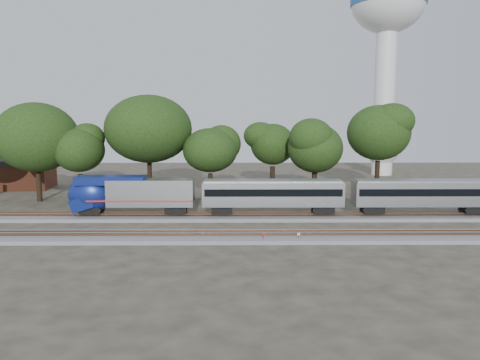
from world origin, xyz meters
name	(u,v)px	position (x,y,z in m)	size (l,w,h in m)	color
ground	(201,230)	(0.00, 0.00, 0.00)	(160.00, 160.00, 0.00)	#383328
track_far	(205,217)	(0.00, 6.00, 0.21)	(160.00, 5.00, 0.73)	slate
track_near	(198,237)	(0.00, -4.00, 0.21)	(160.00, 5.00, 0.73)	slate
switch_stand_red	(263,237)	(6.64, -5.70, 0.64)	(0.32, 0.06, 1.01)	#512D19
switch_stand_white	(299,236)	(10.21, -5.36, 0.61)	(0.30, 0.06, 0.96)	#512D19
switch_lever	(257,240)	(6.03, -5.27, 0.15)	(0.50, 0.30, 0.30)	#512D19
water_tower	(387,24)	(36.05, 51.44, 32.17)	(15.69, 15.69, 43.43)	silver
brick_building	(20,174)	(-34.34, 31.39, 2.59)	(11.32, 8.47, 5.14)	brown
tree_1	(36,137)	(-25.55, 18.30, 9.56)	(9.73, 9.73, 13.71)	black
tree_2	(79,150)	(-19.22, 17.96, 7.67)	(7.82, 7.82, 11.02)	black
tree_3	(149,129)	(-9.33, 20.18, 10.74)	(10.92, 10.92, 15.40)	black
tree_4	(210,150)	(0.03, 18.85, 7.59)	(7.73, 7.73, 10.90)	black
tree_5	(273,144)	(9.99, 26.51, 8.05)	(8.20, 8.20, 11.57)	black
tree_6	(315,148)	(15.92, 19.83, 7.83)	(7.98, 7.98, 11.25)	black
tree_7	(379,133)	(27.32, 25.82, 9.98)	(10.15, 10.15, 14.31)	black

